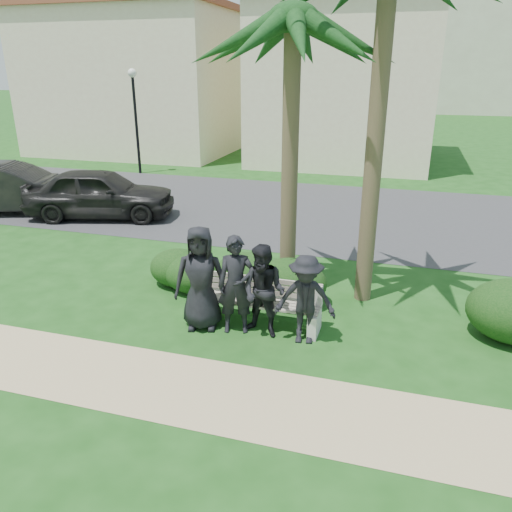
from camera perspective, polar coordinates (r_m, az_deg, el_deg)
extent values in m
plane|color=#174513|center=(8.72, 1.00, -9.00)|extent=(160.00, 160.00, 0.00)
cube|color=tan|center=(7.28, -2.97, -15.75)|extent=(30.00, 1.60, 0.01)
cube|color=#2D2D30|center=(16.02, 8.76, 4.85)|extent=(160.00, 8.00, 0.01)
cube|color=beige|center=(28.93, -13.11, 18.63)|extent=(10.00, 8.00, 7.00)
cube|color=brown|center=(29.06, -13.75, 25.82)|extent=(10.40, 8.40, 0.30)
cube|color=beige|center=(25.49, 10.31, 18.60)|extent=(8.00, 8.00, 7.00)
cube|color=brown|center=(25.63, 10.89, 26.76)|extent=(8.40, 8.40, 0.30)
cylinder|color=black|center=(22.34, -13.50, 14.24)|extent=(0.12, 0.12, 4.00)
sphere|color=white|center=(22.22, -13.98, 19.63)|extent=(0.36, 0.36, 0.36)
cube|color=gray|center=(8.84, -0.24, -5.35)|extent=(2.35, 0.57, 0.04)
cube|color=gray|center=(8.94, 0.19, -3.31)|extent=(2.34, 0.07, 0.27)
cube|color=beige|center=(9.28, -6.74, -5.71)|extent=(0.16, 0.54, 0.43)
cube|color=beige|center=(8.72, 6.71, -7.54)|extent=(0.16, 0.54, 0.43)
imported|color=black|center=(8.64, -6.34, -2.55)|extent=(1.03, 0.80, 1.86)
imported|color=black|center=(8.47, -2.27, -3.35)|extent=(0.73, 0.58, 1.74)
imported|color=black|center=(8.37, 0.89, -4.08)|extent=(0.89, 0.76, 1.63)
imported|color=black|center=(8.21, 5.66, -5.01)|extent=(1.06, 0.70, 1.55)
ellipsoid|color=black|center=(10.62, -8.86, -1.22)|extent=(1.22, 1.01, 0.80)
ellipsoid|color=black|center=(10.28, -7.15, -1.91)|extent=(1.21, 1.00, 0.79)
ellipsoid|color=black|center=(10.05, -0.95, -1.96)|extent=(1.37, 1.13, 0.89)
ellipsoid|color=black|center=(9.67, 3.94, -2.86)|extent=(1.42, 1.17, 0.93)
cylinder|color=brown|center=(9.75, 3.88, 10.32)|extent=(0.32, 0.32, 5.14)
cylinder|color=brown|center=(9.39, 13.41, 12.16)|extent=(0.32, 0.32, 6.03)
imported|color=black|center=(15.95, -17.39, 6.86)|extent=(4.73, 2.86, 1.50)
imported|color=black|center=(17.60, -26.04, 6.97)|extent=(4.88, 3.04, 1.52)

